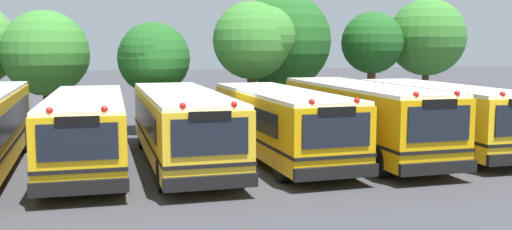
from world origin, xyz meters
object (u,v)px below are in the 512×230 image
object	(u,v)px
tree_2	(49,54)
tree_3	(152,57)
tree_7	(426,36)
school_bus_5	(439,114)
tree_4	(256,39)
tree_5	(282,41)
school_bus_1	(87,128)
tree_6	(371,43)
school_bus_4	(360,116)
school_bus_3	(280,121)
school_bus_2	(181,124)

from	to	relation	value
tree_2	tree_3	xyz separation A→B (m)	(4.62, -1.92, -0.10)
tree_7	school_bus_5	bearing A→B (deg)	-119.60
tree_4	tree_5	world-z (taller)	tree_5
school_bus_1	school_bus_5	size ratio (longest dim) A/B	1.05
tree_3	tree_6	size ratio (longest dim) A/B	0.86
tree_2	school_bus_4	bearing A→B (deg)	-38.82
school_bus_3	school_bus_4	bearing A→B (deg)	-179.91
school_bus_4	tree_7	distance (m)	13.74
tree_5	tree_6	world-z (taller)	tree_5
tree_5	tree_4	bearing A→B (deg)	-135.63
tree_2	tree_3	world-z (taller)	tree_2
school_bus_3	tree_3	world-z (taller)	tree_3
school_bus_2	tree_6	xyz separation A→B (m)	(12.10, 9.60, 2.85)
tree_5	school_bus_1	bearing A→B (deg)	-136.53
school_bus_1	tree_4	world-z (taller)	tree_4
tree_6	tree_7	distance (m)	3.58
school_bus_2	school_bus_4	distance (m)	6.68
tree_4	tree_6	distance (m)	7.51
school_bus_1	school_bus_5	distance (m)	13.22
tree_2	tree_5	size ratio (longest dim) A/B	0.83
school_bus_1	tree_5	world-z (taller)	tree_5
school_bus_1	tree_5	xyz separation A→B (m)	(10.02, 9.50, 2.94)
school_bus_3	school_bus_1	bearing A→B (deg)	-4.41
school_bus_4	tree_5	world-z (taller)	tree_5
tree_3	tree_5	xyz separation A→B (m)	(7.11, 2.46, 0.73)
tree_3	school_bus_1	bearing A→B (deg)	-112.43
tree_5	tree_7	world-z (taller)	tree_5
school_bus_5	tree_7	world-z (taller)	tree_7
tree_4	tree_2	bearing A→B (deg)	171.56
school_bus_2	tree_5	bearing A→B (deg)	-125.35
tree_5	tree_6	distance (m)	5.22
school_bus_4	tree_6	xyz separation A→B (m)	(5.42, 9.82, 2.78)
school_bus_3	school_bus_5	distance (m)	6.59
school_bus_5	tree_4	world-z (taller)	tree_4
tree_5	school_bus_5	bearing A→B (deg)	-71.78
school_bus_1	school_bus_2	bearing A→B (deg)	179.83
school_bus_3	tree_7	distance (m)	16.06
tree_4	tree_7	size ratio (longest dim) A/B	0.92
school_bus_1	school_bus_4	world-z (taller)	school_bus_4
tree_6	school_bus_3	bearing A→B (deg)	-131.05
school_bus_5	tree_2	xyz separation A→B (m)	(-14.93, 9.18, 2.27)
tree_7	tree_3	bearing A→B (deg)	-170.88
school_bus_1	school_bus_3	bearing A→B (deg)	178.35
school_bus_3	tree_6	bearing A→B (deg)	-132.15
tree_2	tree_6	size ratio (longest dim) A/B	0.96
tree_3	tree_6	xyz separation A→B (m)	(12.33, 2.46, 0.67)
school_bus_2	tree_5	distance (m)	12.16
tree_4	tree_5	bearing A→B (deg)	44.37
tree_3	tree_6	world-z (taller)	tree_6
school_bus_4	tree_7	world-z (taller)	tree_7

